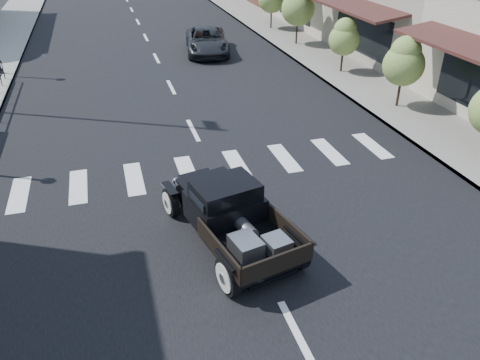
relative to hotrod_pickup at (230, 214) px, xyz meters
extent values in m
plane|color=black|center=(0.44, -0.31, -0.78)|extent=(120.00, 120.00, 0.00)
cube|color=black|center=(0.44, 14.69, -0.77)|extent=(14.00, 80.00, 0.02)
cube|color=gray|center=(8.94, 14.69, -0.70)|extent=(3.00, 80.00, 0.15)
cube|color=#A9A08E|center=(15.44, 12.69, 1.47)|extent=(10.00, 9.00, 4.50)
imported|color=black|center=(3.35, 17.00, -0.11)|extent=(2.95, 5.12, 1.34)
camera|label=1|loc=(-2.35, -8.81, 6.18)|focal=35.00mm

